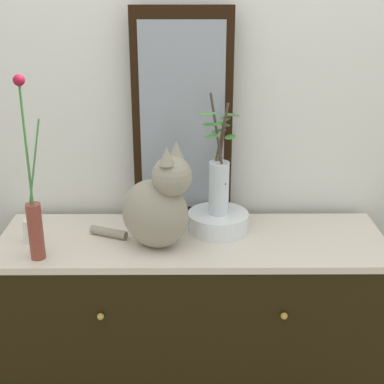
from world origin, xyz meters
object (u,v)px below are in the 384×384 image
Objects in this scene: candle_pillar at (31,231)px; mirror_leaning at (182,118)px; vase_slim_green at (34,216)px; vase_glass_clear at (219,180)px; sideboard at (192,333)px; cat_sitting at (158,206)px; bowl_porcelain at (218,221)px.

mirror_leaning is at bearing 22.66° from candle_pillar.
vase_slim_green is 0.66m from vase_glass_clear.
sideboard is 2.28× the size of vase_slim_green.
vase_glass_clear is at bearing 32.17° from cat_sitting.
bowl_porcelain is 0.17m from vase_glass_clear.
bowl_porcelain is at bearing -109.33° from vase_glass_clear.
mirror_leaning reaches higher than vase_slim_green.
sideboard is at bearing 28.78° from cat_sitting.
vase_slim_green is 1.38× the size of vase_glass_clear.
bowl_porcelain is at bearing 35.81° from sideboard.
sideboard is at bearing 15.95° from vase_slim_green.
vase_slim_green is at bearing -160.43° from vase_glass_clear.
cat_sitting is at bearing -147.88° from bowl_porcelain.
vase_slim_green is (-0.40, -0.08, 0.00)m from cat_sitting.
vase_slim_green reaches higher than cat_sitting.
candle_pillar reaches higher than bowl_porcelain.
vase_glass_clear is at bearing 35.91° from sideboard.
vase_slim_green is 6.32× the size of candle_pillar.
sideboard is 3.14× the size of vase_glass_clear.
cat_sitting reaches higher than sideboard.
mirror_leaning is at bearing 72.75° from cat_sitting.
candle_pillar reaches higher than sideboard.
vase_slim_green is 0.67m from bowl_porcelain.
mirror_leaning is 1.29× the size of vase_slim_green.
sideboard is 1.76× the size of mirror_leaning.
candle_pillar is at bearing 175.11° from cat_sitting.
bowl_porcelain is 0.68m from candle_pillar.
vase_glass_clear is at bearing 70.67° from bowl_porcelain.
sideboard is 0.78m from vase_slim_green.
candle_pillar is (-0.67, -0.10, -0.16)m from vase_glass_clear.
sideboard is at bearing -144.19° from bowl_porcelain.
sideboard is 0.62m from vase_glass_clear.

